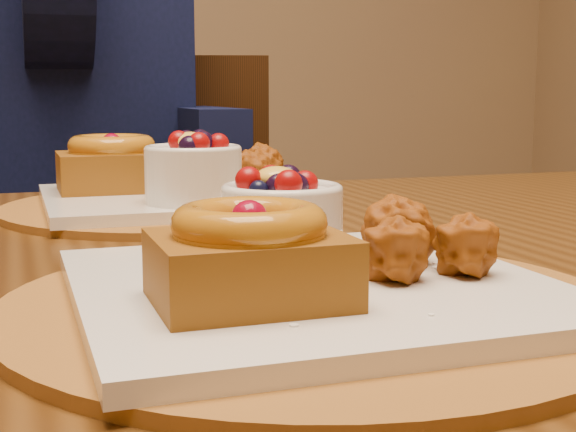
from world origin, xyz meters
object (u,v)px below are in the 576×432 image
Objects in this scene: place_setting_far at (171,186)px; diner at (55,54)px; place_setting_near at (305,273)px; chair_far at (146,291)px; dining_table at (223,332)px.

place_setting_far is 0.43× the size of diner.
place_setting_far is (-0.00, 0.43, 0.01)m from place_setting_near.
place_setting_far is at bearing -93.80° from diner.
chair_far is 0.45m from diner.
place_setting_near is 1.01m from chair_far.
dining_table is 1.79× the size of diner.
place_setting_far is 0.60m from chair_far.
chair_far reaches higher than dining_table.
place_setting_far is 0.61m from diner.
dining_table is 1.67× the size of chair_far.
diner is (-0.09, 0.79, 0.28)m from dining_table.
diner is (-0.14, 0.03, 0.42)m from chair_far.
place_setting_near is 0.43× the size of diner.
dining_table is 4.21× the size of place_setting_near.
dining_table is at bearing -95.86° from diner.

